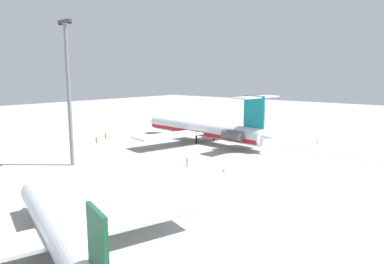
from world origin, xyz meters
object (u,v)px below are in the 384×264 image
main_jetliner (205,129)px  ground_crew_near_nose (193,123)px  ground_crew_starboard (96,139)px  safety_cone_wingtip (224,170)px  light_mast (68,88)px  safety_cone_nose (318,142)px  ground_crew_portside (105,134)px  airliner_far_left (58,228)px  ground_crew_near_tail (187,161)px

main_jetliner → ground_crew_near_nose: main_jetliner is taller
ground_crew_near_nose → ground_crew_starboard: ground_crew_near_nose is taller
safety_cone_wingtip → light_mast: bearing=30.9°
ground_crew_starboard → safety_cone_wingtip: bearing=46.4°
ground_crew_near_nose → safety_cone_wingtip: ground_crew_near_nose is taller
ground_crew_near_nose → safety_cone_nose: bearing=62.2°
safety_cone_nose → ground_crew_starboard: bearing=41.0°
light_mast → ground_crew_portside: bearing=-48.4°
safety_cone_wingtip → ground_crew_portside: bearing=-8.7°
light_mast → ground_crew_starboard: bearing=-46.7°
main_jetliner → ground_crew_portside: (24.49, 13.33, -2.32)m
airliner_far_left → ground_crew_portside: airliner_far_left is taller
ground_crew_near_nose → safety_cone_wingtip: size_ratio=3.22×
airliner_far_left → main_jetliner: bearing=-48.8°
main_jetliner → airliner_far_left: main_jetliner is taller
main_jetliner → ground_crew_starboard: size_ratio=25.88×
ground_crew_starboard → light_mast: size_ratio=0.06×
ground_crew_starboard → ground_crew_near_tail: bearing=42.9°
ground_crew_near_tail → light_mast: (17.95, 13.24, 13.78)m
ground_crew_near_nose → ground_crew_near_tail: ground_crew_near_nose is taller
ground_crew_near_tail → ground_crew_portside: size_ratio=0.95×
ground_crew_near_nose → ground_crew_starboard: bearing=-24.5°
ground_crew_portside → ground_crew_starboard: 7.52m
airliner_far_left → light_mast: (29.94, -19.75, 12.30)m
safety_cone_nose → main_jetliner: bearing=38.1°
ground_crew_portside → airliner_far_left: bearing=-143.3°
ground_crew_near_nose → airliner_far_left: bearing=5.9°
main_jetliner → safety_cone_wingtip: size_ratio=79.09×
safety_cone_wingtip → ground_crew_near_tail: bearing=14.4°
ground_crew_starboard → safety_cone_nose: ground_crew_starboard is taller
safety_cone_wingtip → light_mast: light_mast is taller
ground_crew_starboard → light_mast: light_mast is taller
ground_crew_near_tail → safety_cone_nose: bearing=-123.4°
main_jetliner → ground_crew_near_nose: bearing=-37.0°
main_jetliner → safety_cone_nose: size_ratio=79.09×
main_jetliner → ground_crew_starboard: (20.02, 19.38, -2.39)m
main_jetliner → ground_crew_portside: 27.98m
main_jetliner → safety_cone_nose: bearing=-135.7°
light_mast → safety_cone_wingtip: bearing=-149.1°
ground_crew_near_nose → ground_crew_portside: 33.09m
airliner_far_left → ground_crew_portside: (49.42, -41.72, -1.42)m
ground_crew_starboard → light_mast: 25.86m
ground_crew_near_tail → safety_cone_nose: size_ratio=3.08×
main_jetliner → safety_cone_nose: (-22.75, -17.81, -3.18)m
main_jetliner → ground_crew_starboard: bearing=50.3°
safety_cone_wingtip → safety_cone_nose: bearing=-93.9°
ground_crew_near_tail → safety_cone_wingtip: size_ratio=3.08×
airliner_far_left → safety_cone_nose: airliner_far_left is taller
ground_crew_portside → ground_crew_starboard: (-4.47, 6.05, -0.07)m
ground_crew_near_nose → light_mast: size_ratio=0.07×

